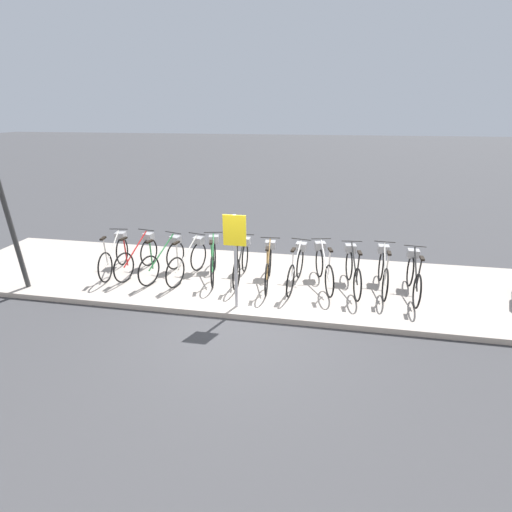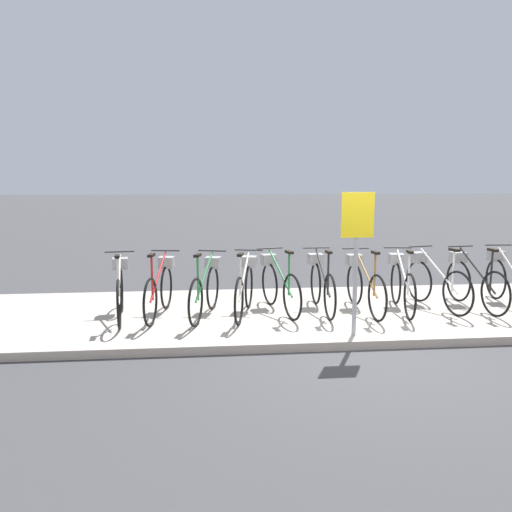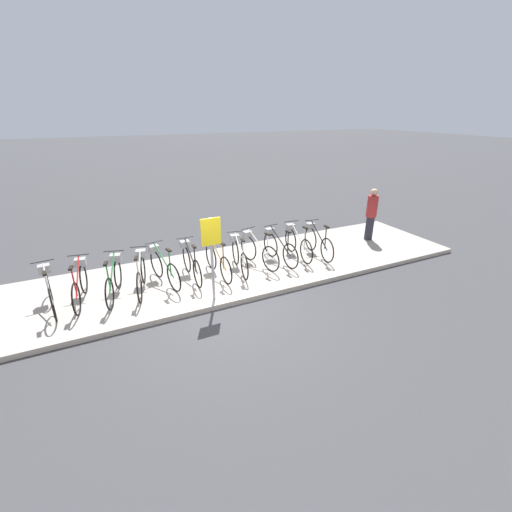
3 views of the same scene
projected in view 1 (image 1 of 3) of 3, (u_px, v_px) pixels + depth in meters
name	position (u px, v px, depth m)	size (l,w,h in m)	color
ground_plane	(241.00, 320.00, 6.80)	(120.00, 120.00, 0.00)	#38383A
sidewalk	(255.00, 281.00, 8.25)	(15.23, 3.25, 0.12)	#9E9389
parked_bicycle_0	(115.00, 254.00, 8.46)	(0.46, 1.70, 1.05)	black
parked_bicycle_1	(139.00, 255.00, 8.42)	(0.46, 1.69, 1.05)	black
parked_bicycle_2	(165.00, 258.00, 8.23)	(0.59, 1.66, 1.05)	black
parked_bicycle_3	(189.00, 259.00, 8.16)	(0.55, 1.67, 1.05)	black
parked_bicycle_4	(213.00, 258.00, 8.22)	(0.55, 1.67, 1.05)	black
parked_bicycle_5	(242.00, 260.00, 8.09)	(0.46, 1.71, 1.05)	black
parked_bicycle_6	(269.00, 265.00, 7.87)	(0.46, 1.71, 1.05)	black
parked_bicycle_7	(297.00, 266.00, 7.79)	(0.46, 1.69, 1.05)	black
parked_bicycle_8	(323.00, 266.00, 7.81)	(0.53, 1.67, 1.05)	black
parked_bicycle_9	(353.00, 269.00, 7.65)	(0.46, 1.70, 1.05)	black
parked_bicycle_10	(383.00, 269.00, 7.63)	(0.46, 1.70, 1.05)	black
parked_bicycle_11	(414.00, 275.00, 7.38)	(0.46, 1.70, 1.05)	black
sign_post	(235.00, 246.00, 6.52)	(0.44, 0.07, 1.95)	#99999E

